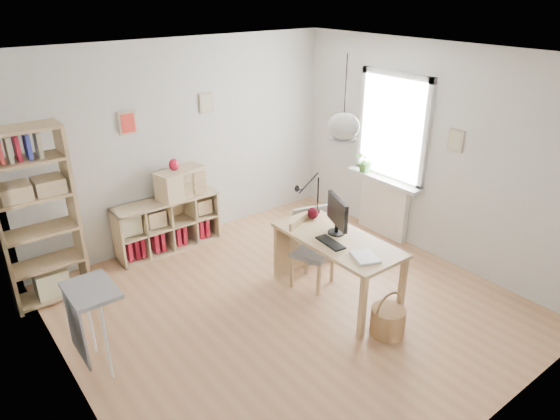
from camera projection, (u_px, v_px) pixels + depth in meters
ground at (289, 306)px, 5.58m from camera, size 4.50×4.50×0.00m
room_shell at (344, 126)px, 4.94m from camera, size 4.50×4.50×4.50m
window_unit at (393, 128)px, 6.60m from camera, size 0.07×1.16×1.46m
radiator at (384, 208)px, 7.06m from camera, size 0.10×0.80×0.80m
windowsill at (384, 180)px, 6.85m from camera, size 0.22×1.20×0.06m
desk at (337, 245)px, 5.50m from camera, size 0.70×1.50×0.75m
cube_shelf at (165, 228)px, 6.69m from camera, size 1.40×0.38×0.72m
tall_bookshelf at (35, 211)px, 5.29m from camera, size 0.80×0.38×2.00m
side_table at (86, 308)px, 4.42m from camera, size 0.40×0.55×0.85m
chair at (308, 248)px, 5.82m from camera, size 0.53×0.53×0.84m
wicker_basket at (388, 320)px, 5.09m from camera, size 0.36×0.35×0.49m
storage_chest at (319, 240)px, 6.60m from camera, size 0.72×0.77×0.60m
monitor at (337, 214)px, 5.47m from camera, size 0.22×0.47×0.43m
keyboard at (330, 243)px, 5.34m from camera, size 0.18×0.38×0.02m
task_lamp at (307, 193)px, 5.76m from camera, size 0.45×0.17×0.48m
yarn_ball at (313, 213)px, 5.90m from camera, size 0.13×0.13×0.13m
paper_tray at (365, 257)px, 5.05m from camera, size 0.32×0.35×0.03m
drawer_chest at (180, 183)px, 6.55m from camera, size 0.70×0.43×0.37m
red_vase at (174, 165)px, 6.41m from camera, size 0.13×0.13×0.16m
potted_plant at (365, 160)px, 7.01m from camera, size 0.36×0.34×0.33m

